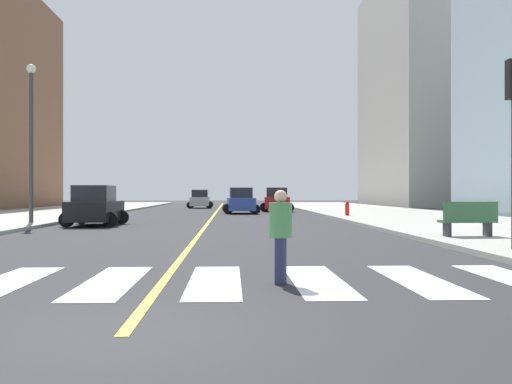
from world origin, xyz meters
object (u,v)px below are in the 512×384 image
park_bench (468,220)px  fire_hydrant (347,208)px  car_silver_third (200,200)px  pedestrian_crossing (281,232)px  car_blue_second (241,201)px  car_red_fourth (277,200)px  street_lamp (31,129)px  car_black_nearest (95,207)px

park_bench → fire_hydrant: bearing=-1.0°
car_silver_third → park_bench: size_ratio=2.24×
pedestrian_crossing → car_silver_third: bearing=-162.6°
car_blue_second → pedestrian_crossing: car_blue_second is taller
car_blue_second → fire_hydrant: car_blue_second is taller
car_blue_second → car_red_fourth: 5.64m
car_blue_second → street_lamp: bearing=54.9°
park_bench → car_black_nearest: bearing=53.3°
car_silver_third → street_lamp: (-6.35, -31.19, 3.70)m
car_blue_second → car_silver_third: (-3.81, 15.48, -0.04)m
pedestrian_crossing → street_lamp: 21.44m
car_blue_second → car_silver_third: bearing=-78.4°
car_red_fourth → car_blue_second: bearing=60.3°
car_black_nearest → car_silver_third: 31.63m
car_blue_second → car_red_fourth: size_ratio=0.98×
car_red_fourth → park_bench: size_ratio=2.45×
street_lamp → car_black_nearest: bearing=-5.0°
car_blue_second → street_lamp: size_ratio=0.58×
car_silver_third → fire_hydrant: (10.22, -23.40, -0.27)m
car_blue_second → pedestrian_crossing: (0.13, -34.17, -0.01)m
street_lamp → car_blue_second: bearing=57.1°
park_bench → pedestrian_crossing: pedestrian_crossing is taller
car_silver_third → park_bench: 42.29m
car_black_nearest → street_lamp: (-3.05, 0.27, 3.67)m
car_silver_third → car_blue_second: bearing=-76.3°
park_bench → pedestrian_crossing: bearing=139.5°
park_bench → car_red_fourth: bearing=4.7°
car_blue_second → street_lamp: street_lamp is taller
park_bench → street_lamp: size_ratio=0.24×
car_black_nearest → street_lamp: size_ratio=0.57×
car_black_nearest → car_silver_third: bearing=84.7°
park_bench → street_lamp: (-17.07, 9.71, 3.87)m
car_blue_second → car_red_fourth: (3.02, 4.76, 0.02)m
car_black_nearest → car_silver_third: (3.29, 31.46, -0.03)m
pedestrian_crossing → street_lamp: street_lamp is taller
street_lamp → pedestrian_crossing: bearing=-60.9°
car_blue_second → street_lamp: 19.07m
car_silver_third → car_red_fourth: 12.71m
car_blue_second → park_bench: (6.91, -25.43, -0.21)m
fire_hydrant → pedestrian_crossing: bearing=-103.5°
car_silver_third → street_lamp: size_ratio=0.55×
park_bench → car_silver_third: bearing=12.0°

